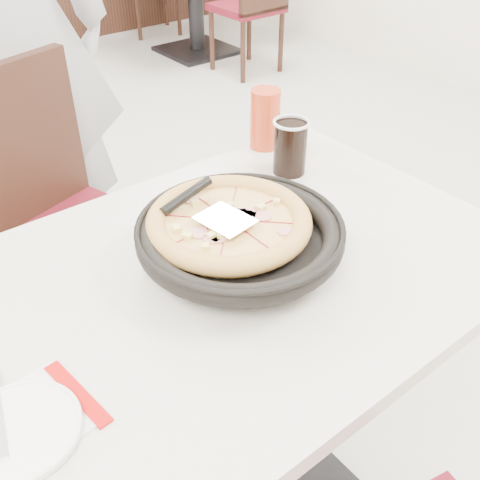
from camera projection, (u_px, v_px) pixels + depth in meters
floor at (152, 344)px, 1.96m from camera, size 7.00×7.00×0.00m
main_table at (225, 394)px, 1.33m from camera, size 1.22×0.83×0.75m
chair_far at (78, 231)px, 1.69m from camera, size 0.53×0.53×0.95m
trivet at (212, 261)px, 1.10m from camera, size 0.13×0.13×0.04m
pizza_pan at (240, 243)px, 1.11m from camera, size 0.37×0.37×0.01m
pizza at (229, 229)px, 1.12m from camera, size 0.29×0.29×0.02m
pizza_server at (225, 220)px, 1.08m from camera, size 0.10×0.11×0.00m
napkin at (30, 419)px, 0.82m from camera, size 0.18×0.18×0.00m
side_plate at (19, 432)px, 0.80m from camera, size 0.18×0.18×0.01m
cola_glass at (290, 149)px, 1.39m from camera, size 0.08×0.08×0.13m
red_cup at (265, 119)px, 1.50m from camera, size 0.08×0.08×0.16m
diner_person at (0, 23)px, 1.78m from camera, size 0.82×0.69×1.92m
bg_table_right at (196, 3)px, 4.37m from camera, size 1.29×0.94×0.75m
bg_chair_right_near at (246, 4)px, 3.96m from camera, size 0.43×0.43×0.95m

